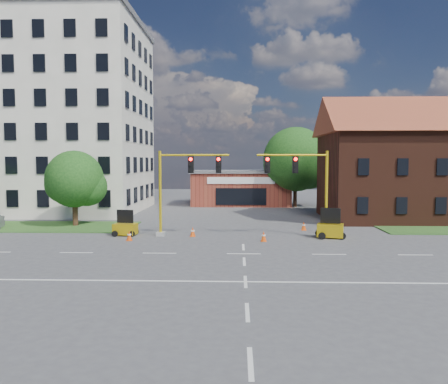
{
  "coord_description": "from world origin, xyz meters",
  "views": [
    {
      "loc": [
        -0.34,
        -25.43,
        5.43
      ],
      "look_at": [
        -1.49,
        10.0,
        2.96
      ],
      "focal_mm": 35.0,
      "sensor_mm": 36.0,
      "label": 1
    }
  ],
  "objects_px": {
    "signal_mast_west": "(183,182)",
    "trailer_east": "(330,229)",
    "pickup_white": "(371,215)",
    "signal_mast_east": "(304,183)",
    "trailer_west": "(125,228)"
  },
  "relations": [
    {
      "from": "signal_mast_west",
      "to": "signal_mast_east",
      "type": "xyz_separation_m",
      "value": [
        8.71,
        0.0,
        0.0
      ]
    },
    {
      "from": "signal_mast_west",
      "to": "signal_mast_east",
      "type": "distance_m",
      "value": 8.71
    },
    {
      "from": "signal_mast_west",
      "to": "signal_mast_east",
      "type": "relative_size",
      "value": 1.0
    },
    {
      "from": "signal_mast_east",
      "to": "signal_mast_west",
      "type": "bearing_deg",
      "value": 180.0
    },
    {
      "from": "pickup_white",
      "to": "trailer_east",
      "type": "bearing_deg",
      "value": 125.72
    },
    {
      "from": "trailer_east",
      "to": "pickup_white",
      "type": "bearing_deg",
      "value": 71.51
    },
    {
      "from": "trailer_west",
      "to": "trailer_east",
      "type": "distance_m",
      "value": 14.87
    },
    {
      "from": "signal_mast_east",
      "to": "trailer_east",
      "type": "relative_size",
      "value": 3.03
    },
    {
      "from": "trailer_east",
      "to": "trailer_west",
      "type": "bearing_deg",
      "value": -167.17
    },
    {
      "from": "trailer_west",
      "to": "trailer_east",
      "type": "height_order",
      "value": "trailer_east"
    },
    {
      "from": "trailer_east",
      "to": "pickup_white",
      "type": "distance_m",
      "value": 9.45
    },
    {
      "from": "trailer_west",
      "to": "pickup_white",
      "type": "xyz_separation_m",
      "value": [
        20.06,
        7.35,
        0.15
      ]
    },
    {
      "from": "signal_mast_west",
      "to": "trailer_east",
      "type": "relative_size",
      "value": 3.03
    },
    {
      "from": "trailer_east",
      "to": "signal_mast_west",
      "type": "bearing_deg",
      "value": -167.5
    },
    {
      "from": "trailer_west",
      "to": "pickup_white",
      "type": "bearing_deg",
      "value": 28.14
    }
  ]
}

